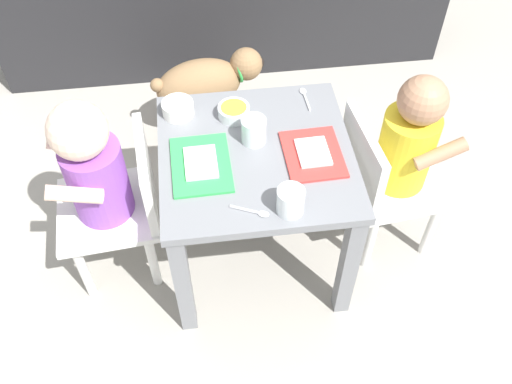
{
  "coord_description": "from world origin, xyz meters",
  "views": [
    {
      "loc": [
        -0.13,
        -1.04,
        1.55
      ],
      "look_at": [
        0.0,
        0.0,
        0.3
      ],
      "focal_mm": 40.07,
      "sensor_mm": 36.0,
      "label": 1
    }
  ],
  "objects": [
    {
      "name": "spoon_by_right_tray",
      "position": [
        -0.03,
        -0.2,
        0.47
      ],
      "size": [
        0.1,
        0.05,
        0.01
      ],
      "color": "silver",
      "rests_on": "dining_table"
    },
    {
      "name": "ground_plane",
      "position": [
        0.0,
        0.0,
        0.0
      ],
      "size": [
        7.0,
        7.0,
        0.0
      ],
      "primitive_type": "plane",
      "color": "#9E998E"
    },
    {
      "name": "dining_table",
      "position": [
        0.0,
        0.0,
        0.37
      ],
      "size": [
        0.51,
        0.51,
        0.46
      ],
      "color": "slate",
      "rests_on": "ground"
    },
    {
      "name": "spoon_by_left_tray",
      "position": [
        0.17,
        0.2,
        0.47
      ],
      "size": [
        0.02,
        0.1,
        0.01
      ],
      "color": "silver",
      "rests_on": "dining_table"
    },
    {
      "name": "veggie_bowl_near",
      "position": [
        -0.2,
        0.18,
        0.49
      ],
      "size": [
        0.09,
        0.09,
        0.04
      ],
      "color": "white",
      "rests_on": "dining_table"
    },
    {
      "name": "veggie_bowl_far",
      "position": [
        -0.04,
        0.15,
        0.48
      ],
      "size": [
        0.09,
        0.09,
        0.03
      ],
      "color": "white",
      "rests_on": "dining_table"
    },
    {
      "name": "food_tray_left",
      "position": [
        -0.15,
        -0.03,
        0.47
      ],
      "size": [
        0.15,
        0.21,
        0.02
      ],
      "color": "green",
      "rests_on": "dining_table"
    },
    {
      "name": "seated_child_right",
      "position": [
        0.42,
        0.02,
        0.4
      ],
      "size": [
        0.31,
        0.31,
        0.64
      ],
      "color": "white",
      "rests_on": "ground"
    },
    {
      "name": "seated_child_left",
      "position": [
        -0.42,
        0.02,
        0.41
      ],
      "size": [
        0.3,
        0.3,
        0.66
      ],
      "color": "white",
      "rests_on": "ground"
    },
    {
      "name": "food_tray_right",
      "position": [
        0.15,
        -0.03,
        0.47
      ],
      "size": [
        0.15,
        0.19,
        0.02
      ],
      "color": "red",
      "rests_on": "dining_table"
    },
    {
      "name": "water_cup_right",
      "position": [
        0.0,
        0.05,
        0.5
      ],
      "size": [
        0.07,
        0.07,
        0.07
      ],
      "color": "white",
      "rests_on": "dining_table"
    },
    {
      "name": "water_cup_left",
      "position": [
        0.06,
        -0.2,
        0.49
      ],
      "size": [
        0.07,
        0.07,
        0.07
      ],
      "color": "white",
      "rests_on": "dining_table"
    },
    {
      "name": "dog",
      "position": [
        -0.11,
        0.6,
        0.22
      ],
      "size": [
        0.41,
        0.23,
        0.33
      ],
      "color": "olive",
      "rests_on": "ground"
    }
  ]
}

